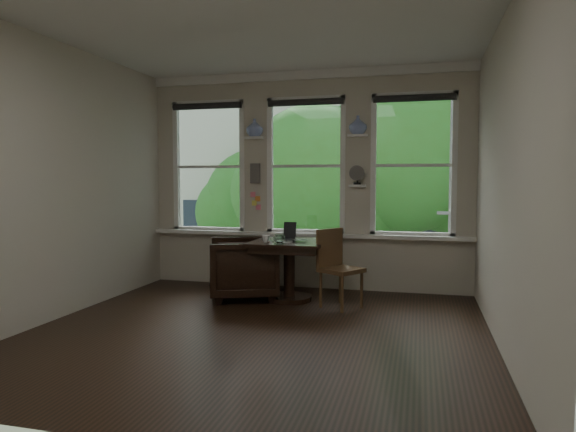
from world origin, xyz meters
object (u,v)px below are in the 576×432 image
(table, at_px, (289,271))
(side_chair_right, at_px, (341,269))
(mug, at_px, (266,239))
(laptop, at_px, (292,241))
(armchair_left, at_px, (243,268))

(table, xyz_separation_m, side_chair_right, (0.69, -0.21, 0.09))
(table, bearing_deg, mug, -137.26)
(laptop, height_order, mug, mug)
(table, relative_size, laptop, 2.64)
(armchair_left, relative_size, laptop, 2.50)
(armchair_left, height_order, laptop, laptop)
(mug, bearing_deg, armchair_left, 153.78)
(side_chair_right, distance_m, laptop, 0.70)
(side_chair_right, bearing_deg, table, 106.84)
(table, relative_size, side_chair_right, 0.98)
(armchair_left, height_order, mug, mug)
(side_chair_right, relative_size, laptop, 2.70)
(laptop, bearing_deg, mug, -156.94)
(table, bearing_deg, armchair_left, -176.05)
(laptop, bearing_deg, table, 123.93)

